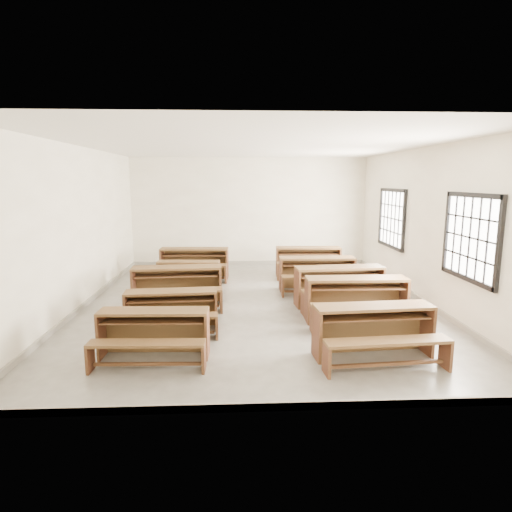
{
  "coord_description": "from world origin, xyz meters",
  "views": [
    {
      "loc": [
        -0.42,
        -8.6,
        2.53
      ],
      "look_at": [
        0.0,
        0.0,
        1.0
      ],
      "focal_mm": 30.0,
      "sensor_mm": 36.0,
      "label": 1
    }
  ],
  "objects_px": {
    "desk_set_6": "(357,297)",
    "desk_set_9": "(308,259)",
    "desk_set_7": "(340,283)",
    "desk_set_8": "(317,271)",
    "desk_set_4": "(194,261)",
    "desk_set_1": "(171,308)",
    "desk_set_5": "(374,328)",
    "desk_set_3": "(188,273)",
    "desk_set_2": "(177,283)",
    "desk_set_0": "(153,331)"
  },
  "relations": [
    {
      "from": "desk_set_7",
      "to": "desk_set_8",
      "type": "xyz_separation_m",
      "value": [
        -0.23,
        1.25,
        -0.02
      ]
    },
    {
      "from": "desk_set_6",
      "to": "desk_set_8",
      "type": "bearing_deg",
      "value": 97.59
    },
    {
      "from": "desk_set_6",
      "to": "desk_set_5",
      "type": "bearing_deg",
      "value": -96.42
    },
    {
      "from": "desk_set_8",
      "to": "desk_set_9",
      "type": "relative_size",
      "value": 1.0
    },
    {
      "from": "desk_set_2",
      "to": "desk_set_6",
      "type": "height_order",
      "value": "desk_set_6"
    },
    {
      "from": "desk_set_4",
      "to": "desk_set_6",
      "type": "xyz_separation_m",
      "value": [
        3.25,
        -3.68,
        0.01
      ]
    },
    {
      "from": "desk_set_3",
      "to": "desk_set_7",
      "type": "relative_size",
      "value": 0.8
    },
    {
      "from": "desk_set_6",
      "to": "desk_set_7",
      "type": "xyz_separation_m",
      "value": [
        -0.06,
        1.02,
        -0.0
      ]
    },
    {
      "from": "desk_set_6",
      "to": "desk_set_2",
      "type": "bearing_deg",
      "value": 161.1
    },
    {
      "from": "desk_set_1",
      "to": "desk_set_8",
      "type": "distance_m",
      "value": 3.93
    },
    {
      "from": "desk_set_3",
      "to": "desk_set_6",
      "type": "height_order",
      "value": "desk_set_6"
    },
    {
      "from": "desk_set_4",
      "to": "desk_set_7",
      "type": "bearing_deg",
      "value": -37.36
    },
    {
      "from": "desk_set_0",
      "to": "desk_set_9",
      "type": "relative_size",
      "value": 0.9
    },
    {
      "from": "desk_set_2",
      "to": "desk_set_9",
      "type": "relative_size",
      "value": 1.05
    },
    {
      "from": "desk_set_4",
      "to": "desk_set_3",
      "type": "bearing_deg",
      "value": -89.34
    },
    {
      "from": "desk_set_3",
      "to": "desk_set_6",
      "type": "xyz_separation_m",
      "value": [
        3.28,
        -2.58,
        0.09
      ]
    },
    {
      "from": "desk_set_3",
      "to": "desk_set_4",
      "type": "bearing_deg",
      "value": 91.38
    },
    {
      "from": "desk_set_7",
      "to": "desk_set_8",
      "type": "bearing_deg",
      "value": 95.42
    },
    {
      "from": "desk_set_9",
      "to": "desk_set_2",
      "type": "bearing_deg",
      "value": -136.95
    },
    {
      "from": "desk_set_0",
      "to": "desk_set_8",
      "type": "relative_size",
      "value": 0.91
    },
    {
      "from": "desk_set_3",
      "to": "desk_set_9",
      "type": "height_order",
      "value": "desk_set_9"
    },
    {
      "from": "desk_set_5",
      "to": "desk_set_3",
      "type": "bearing_deg",
      "value": 122.61
    },
    {
      "from": "desk_set_6",
      "to": "desk_set_9",
      "type": "height_order",
      "value": "desk_set_6"
    },
    {
      "from": "desk_set_2",
      "to": "desk_set_1",
      "type": "bearing_deg",
      "value": -89.96
    },
    {
      "from": "desk_set_4",
      "to": "desk_set_7",
      "type": "xyz_separation_m",
      "value": [
        3.19,
        -2.66,
        0.01
      ]
    },
    {
      "from": "desk_set_1",
      "to": "desk_set_0",
      "type": "bearing_deg",
      "value": -98.46
    },
    {
      "from": "desk_set_5",
      "to": "desk_set_8",
      "type": "distance_m",
      "value": 3.83
    },
    {
      "from": "desk_set_0",
      "to": "desk_set_1",
      "type": "relative_size",
      "value": 1.0
    },
    {
      "from": "desk_set_0",
      "to": "desk_set_9",
      "type": "bearing_deg",
      "value": 61.18
    },
    {
      "from": "desk_set_8",
      "to": "desk_set_0",
      "type": "bearing_deg",
      "value": -128.57
    },
    {
      "from": "desk_set_0",
      "to": "desk_set_6",
      "type": "distance_m",
      "value": 3.64
    },
    {
      "from": "desk_set_4",
      "to": "desk_set_7",
      "type": "relative_size",
      "value": 0.96
    },
    {
      "from": "desk_set_2",
      "to": "desk_set_4",
      "type": "bearing_deg",
      "value": 83.76
    },
    {
      "from": "desk_set_0",
      "to": "desk_set_7",
      "type": "bearing_deg",
      "value": 38.51
    },
    {
      "from": "desk_set_6",
      "to": "desk_set_9",
      "type": "distance_m",
      "value": 3.83
    },
    {
      "from": "desk_set_3",
      "to": "desk_set_8",
      "type": "height_order",
      "value": "desk_set_8"
    },
    {
      "from": "desk_set_4",
      "to": "desk_set_5",
      "type": "relative_size",
      "value": 1.02
    },
    {
      "from": "desk_set_2",
      "to": "desk_set_5",
      "type": "xyz_separation_m",
      "value": [
        3.17,
        -2.74,
        -0.02
      ]
    },
    {
      "from": "desk_set_5",
      "to": "desk_set_0",
      "type": "bearing_deg",
      "value": 173.42
    },
    {
      "from": "desk_set_2",
      "to": "desk_set_4",
      "type": "relative_size",
      "value": 1.03
    },
    {
      "from": "desk_set_1",
      "to": "desk_set_4",
      "type": "relative_size",
      "value": 0.89
    },
    {
      "from": "desk_set_2",
      "to": "desk_set_8",
      "type": "distance_m",
      "value": 3.26
    },
    {
      "from": "desk_set_8",
      "to": "desk_set_5",
      "type": "bearing_deg",
      "value": -87.48
    },
    {
      "from": "desk_set_4",
      "to": "desk_set_1",
      "type": "bearing_deg",
      "value": -87.7
    },
    {
      "from": "desk_set_1",
      "to": "desk_set_2",
      "type": "bearing_deg",
      "value": 89.85
    },
    {
      "from": "desk_set_5",
      "to": "desk_set_9",
      "type": "xyz_separation_m",
      "value": [
        -0.04,
        5.38,
        0.0
      ]
    },
    {
      "from": "desk_set_1",
      "to": "desk_set_6",
      "type": "distance_m",
      "value": 3.27
    },
    {
      "from": "desk_set_4",
      "to": "desk_set_8",
      "type": "height_order",
      "value": "desk_set_4"
    },
    {
      "from": "desk_set_2",
      "to": "desk_set_4",
      "type": "height_order",
      "value": "desk_set_2"
    },
    {
      "from": "desk_set_6",
      "to": "desk_set_9",
      "type": "xyz_separation_m",
      "value": [
        -0.23,
        3.82,
        -0.02
      ]
    }
  ]
}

